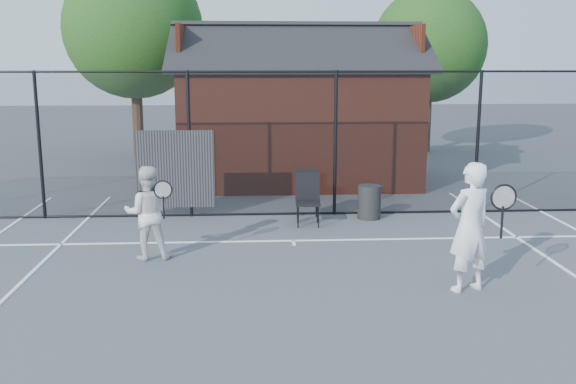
{
  "coord_description": "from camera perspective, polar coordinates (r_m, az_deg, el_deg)",
  "views": [
    {
      "loc": [
        -0.73,
        -8.1,
        3.17
      ],
      "look_at": [
        -0.15,
        2.02,
        1.1
      ],
      "focal_mm": 40.0,
      "sensor_mm": 36.0,
      "label": 1
    }
  ],
  "objects": [
    {
      "name": "ground",
      "position": [
        8.73,
        1.77,
        -9.75
      ],
      "size": [
        80.0,
        80.0,
        0.0
      ],
      "primitive_type": "plane",
      "color": "#4D5459",
      "rests_on": "ground"
    },
    {
      "name": "court_lines",
      "position": [
        7.52,
        2.68,
        -13.36
      ],
      "size": [
        11.02,
        18.0,
        0.01
      ],
      "color": "white",
      "rests_on": "ground"
    },
    {
      "name": "fence",
      "position": [
        13.22,
        -1.41,
        4.04
      ],
      "size": [
        22.04,
        3.0,
        3.0
      ],
      "color": "black",
      "rests_on": "ground"
    },
    {
      "name": "clubhouse",
      "position": [
        17.22,
        0.84,
        6.32
      ],
      "size": [
        6.5,
        4.36,
        4.19
      ],
      "color": "maroon",
      "rests_on": "ground"
    },
    {
      "name": "tree_left",
      "position": [
        21.95,
        -13.56,
        13.88
      ],
      "size": [
        4.48,
        4.48,
        6.44
      ],
      "color": "#362615",
      "rests_on": "ground"
    },
    {
      "name": "tree_right",
      "position": [
        23.45,
        12.43,
        12.58
      ],
      "size": [
        3.97,
        3.97,
        5.7
      ],
      "color": "#362615",
      "rests_on": "ground"
    },
    {
      "name": "player_front",
      "position": [
        9.24,
        15.85,
        -3.02
      ],
      "size": [
        0.88,
        0.71,
        1.83
      ],
      "color": "white",
      "rests_on": "ground"
    },
    {
      "name": "player_back",
      "position": [
        10.62,
        -12.39,
        -1.81
      ],
      "size": [
        0.86,
        0.65,
        1.53
      ],
      "color": "silver",
      "rests_on": "ground"
    },
    {
      "name": "chair_left",
      "position": [
        13.03,
        1.74,
        -0.33
      ],
      "size": [
        0.48,
        0.5,
        0.98
      ],
      "primitive_type": "cube",
      "rotation": [
        0.0,
        0.0,
        -0.02
      ],
      "color": "black",
      "rests_on": "ground"
    },
    {
      "name": "chair_right",
      "position": [
        12.54,
        1.79,
        -0.79
      ],
      "size": [
        0.5,
        0.52,
        0.99
      ],
      "primitive_type": "cube",
      "rotation": [
        0.0,
        0.0,
        -0.05
      ],
      "color": "black",
      "rests_on": "ground"
    },
    {
      "name": "waste_bin",
      "position": [
        13.23,
        7.23,
        -0.89
      ],
      "size": [
        0.55,
        0.55,
        0.69
      ],
      "primitive_type": "cylinder",
      "rotation": [
        0.0,
        0.0,
        0.17
      ],
      "color": "black",
      "rests_on": "ground"
    }
  ]
}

